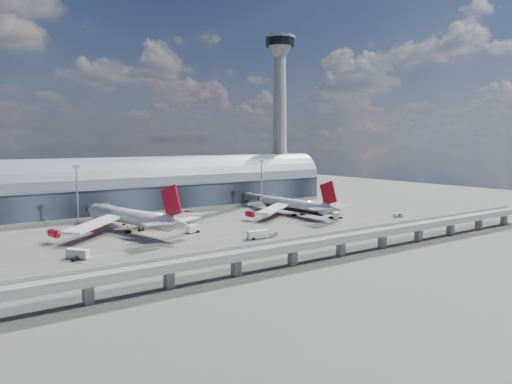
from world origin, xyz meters
TOP-DOWN VIEW (x-y plane):
  - ground at (0.00, 0.00)m, footprint 500.00×500.00m
  - taxi_lines at (0.00, 22.11)m, footprint 200.00×80.12m
  - terminal at (0.00, 77.99)m, footprint 200.00×30.00m
  - control_tower at (85.00, 83.00)m, footprint 19.00×19.00m
  - guideway at (-0.00, -55.00)m, footprint 220.00×8.50m
  - floodlight_mast_left at (-50.00, 55.00)m, footprint 3.00×0.70m
  - floodlight_mast_right at (50.00, 55.00)m, footprint 3.00×0.70m
  - airliner_left at (-38.04, 23.21)m, footprint 64.93×68.38m
  - airliner_right at (43.48, 18.23)m, footprint 56.56×59.11m
  - jet_bridge_left at (-35.00, 53.12)m, footprint 4.40×28.00m
  - jet_bridge_right at (46.92, 51.18)m, footprint 4.40×32.00m
  - service_truck_0 at (-69.30, -10.58)m, footprint 6.43×7.48m
  - service_truck_1 at (-19.35, 7.49)m, footprint 5.89×3.81m
  - service_truck_2 at (-5.36, -17.55)m, footprint 8.76×3.44m
  - service_truck_3 at (52.24, -0.34)m, footprint 5.69×6.34m
  - service_truck_4 at (63.26, 13.20)m, footprint 3.96×5.27m
  - service_truck_5 at (-29.12, 30.68)m, footprint 6.79×4.76m
  - cargo_train_0 at (1.97, -17.30)m, footprint 6.45×4.29m
  - cargo_train_1 at (45.89, -37.36)m, footprint 10.77×4.17m
  - cargo_train_2 at (79.22, -14.94)m, footprint 5.73×2.57m

SIDE VIEW (x-z plane):
  - ground at x=0.00m, z-range 0.00..0.00m
  - taxi_lines at x=0.00m, z-range 0.00..0.01m
  - cargo_train_0 at x=1.97m, z-range 0.03..1.50m
  - cargo_train_1 at x=45.89m, z-range 0.04..1.82m
  - cargo_train_2 at x=79.22m, z-range 0.04..1.92m
  - service_truck_4 at x=63.26m, z-range 0.01..2.79m
  - service_truck_3 at x=52.24m, z-range 0.03..3.03m
  - service_truck_5 at x=-29.12m, z-range 0.04..3.10m
  - service_truck_1 at x=-19.35m, z-range 0.01..3.16m
  - service_truck_0 at x=-69.30m, z-range 0.05..3.15m
  - service_truck_2 at x=-5.36m, z-range 0.06..3.16m
  - airliner_right at x=43.48m, z-range -4.52..14.25m
  - jet_bridge_left at x=-35.00m, z-range 1.55..8.80m
  - jet_bridge_right at x=46.92m, z-range 1.56..8.81m
  - guideway at x=0.00m, z-range 1.69..8.89m
  - airliner_left at x=-38.04m, z-range -4.49..16.48m
  - terminal at x=0.00m, z-range -2.66..25.34m
  - floodlight_mast_left at x=-50.00m, z-range 0.78..26.48m
  - floodlight_mast_right at x=50.00m, z-range 0.78..26.48m
  - control_tower at x=85.00m, z-range 0.14..103.14m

